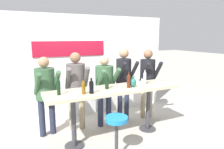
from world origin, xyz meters
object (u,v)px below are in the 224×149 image
wine_bottle_1 (83,87)px  wine_glass_1 (142,80)px  person_far_left (45,88)px  wine_bottle_0 (145,77)px  person_center (124,76)px  tasting_table (114,95)px  decorative_vase (133,83)px  wine_bottle_3 (107,82)px  wine_bottle_4 (59,87)px  wine_bottle_2 (91,86)px  person_center_left (105,84)px  bar_stool (116,131)px  wine_bottle_5 (129,80)px  wine_glass_0 (160,76)px  person_left (76,83)px  person_center_right (148,76)px

wine_bottle_1 → wine_glass_1: size_ratio=1.51×
person_far_left → wine_bottle_0: bearing=-28.1°
person_center → wine_bottle_0: size_ratio=5.50×
tasting_table → decorative_vase: bearing=-11.6°
wine_bottle_3 → wine_bottle_4: bearing=-179.0°
wine_bottle_2 → decorative_vase: size_ratio=1.24×
person_far_left → person_center_left: bearing=-12.7°
bar_stool → person_center_left: 1.37m
wine_bottle_5 → wine_glass_0: (0.92, 0.20, -0.02)m
wine_glass_1 → tasting_table: bearing=169.2°
person_left → wine_bottle_2: 0.83m
wine_bottle_1 → wine_bottle_5: (0.92, 0.05, 0.02)m
person_left → wine_bottle_5: 1.13m
person_left → wine_glass_0: (1.76, -0.55, 0.11)m
wine_bottle_2 → wine_glass_0: bearing=9.0°
wine_bottle_2 → wine_glass_1: wine_bottle_2 is taller
tasting_table → person_far_left: bearing=150.6°
wine_bottle_1 → wine_bottle_3: size_ratio=0.91×
wine_glass_0 → decorative_vase: decorative_vase is taller
wine_bottle_2 → decorative_vase: 0.90m
person_center_left → wine_bottle_1: size_ratio=5.97×
person_center_right → wine_glass_1: 0.92m
wine_bottle_4 → wine_glass_1: wine_bottle_4 is taller
person_center_right → person_left: bearing=-177.8°
wine_bottle_0 → wine_bottle_5: size_ratio=1.02×
wine_bottle_4 → tasting_table: bearing=0.3°
wine_bottle_2 → wine_bottle_3: size_ratio=0.94×
wine_bottle_0 → wine_bottle_1: bearing=-173.4°
person_center_left → wine_bottle_5: 0.74m
person_far_left → wine_bottle_1: (0.54, -0.81, 0.15)m
wine_bottle_3 → wine_glass_0: bearing=4.5°
wine_bottle_2 → decorative_vase: bearing=5.1°
wine_bottle_0 → decorative_vase: (-0.34, -0.10, -0.05)m
person_far_left → wine_bottle_3: size_ratio=5.53×
decorative_vase → tasting_table: bearing=168.4°
wine_bottle_3 → wine_glass_1: bearing=-9.3°
tasting_table → person_left: size_ratio=1.56×
wine_bottle_0 → wine_bottle_3: bearing=-179.1°
wine_glass_0 → wine_bottle_5: bearing=-167.8°
person_left → wine_glass_1: person_left is taller
wine_bottle_4 → person_far_left: bearing=101.6°
person_center → wine_bottle_1: (-1.23, -0.81, 0.06)m
tasting_table → wine_glass_1: 0.63m
wine_bottle_1 → wine_glass_0: 1.86m
person_center_left → wine_glass_1: bearing=-62.4°
person_center → wine_bottle_3: (-0.73, -0.66, 0.07)m
person_left → wine_bottle_3: bearing=-53.2°
person_center_left → decorative_vase: person_center_left is taller
person_center → wine_glass_1: size_ratio=9.80×
person_left → wine_glass_1: (1.13, -0.77, 0.11)m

